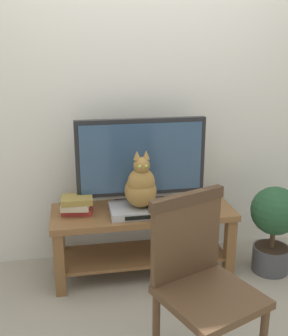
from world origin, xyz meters
TOP-DOWN VIEW (x-y plane):
  - ground_plane at (0.00, 0.00)m, footprint 12.00×12.00m
  - back_wall at (0.00, 0.90)m, footprint 7.00×0.12m
  - tv_stand at (-0.07, 0.50)m, footprint 1.31×0.48m
  - tv at (-0.07, 0.56)m, footprint 0.93×0.20m
  - media_box at (-0.10, 0.44)m, footprint 0.44×0.28m
  - cat at (-0.10, 0.43)m, footprint 0.22×0.33m
  - wooden_chair at (0.04, -0.51)m, footprint 0.57×0.57m
  - book_stack at (-0.54, 0.51)m, footprint 0.23×0.19m
  - potted_plant at (0.88, 0.34)m, footprint 0.36×0.36m

SIDE VIEW (x-z plane):
  - ground_plane at x=0.00m, z-range 0.00..0.00m
  - tv_stand at x=-0.07m, z-range 0.10..0.61m
  - potted_plant at x=0.88m, z-range 0.06..0.72m
  - media_box at x=-0.10m, z-range 0.51..0.56m
  - wooden_chair at x=0.04m, z-range 0.08..1.05m
  - book_stack at x=-0.54m, z-range 0.51..0.64m
  - cat at x=-0.10m, z-range 0.50..0.92m
  - tv at x=-0.07m, z-range 0.53..1.18m
  - back_wall at x=0.00m, z-range 0.00..2.80m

